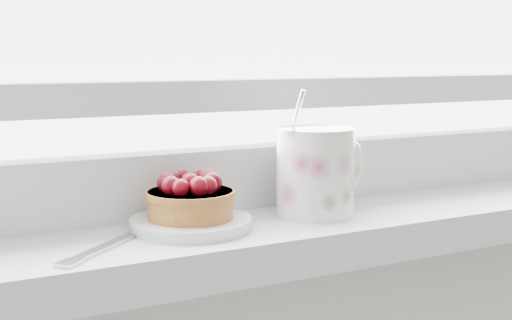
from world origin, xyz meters
TOP-DOWN VIEW (x-y plane):
  - saucer at (-0.09, 1.89)m, footprint 0.12×0.12m
  - raspberry_tart at (-0.09, 1.89)m, footprint 0.09×0.09m
  - floral_mug at (0.06, 1.88)m, footprint 0.13×0.10m
  - fork at (-0.16, 1.88)m, footprint 0.17×0.15m

SIDE VIEW (x-z plane):
  - fork at x=-0.16m, z-range 0.94..0.94m
  - saucer at x=-0.09m, z-range 0.94..0.95m
  - raspberry_tart at x=-0.09m, z-range 0.95..1.00m
  - floral_mug at x=0.06m, z-range 0.92..1.06m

